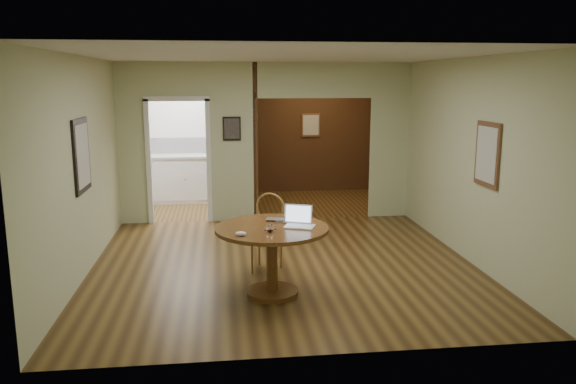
{
  "coord_description": "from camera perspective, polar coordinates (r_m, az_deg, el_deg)",
  "views": [
    {
      "loc": [
        -0.79,
        -7.04,
        2.4
      ],
      "look_at": [
        0.03,
        -0.2,
        1.02
      ],
      "focal_mm": 35.0,
      "sensor_mm": 36.0,
      "label": 1
    }
  ],
  "objects": [
    {
      "name": "chair",
      "position": [
        7.17,
        -2.04,
        -3.65
      ],
      "size": [
        0.54,
        0.54,
        0.99
      ],
      "rotation": [
        0.0,
        0.0,
        -0.38
      ],
      "color": "olive",
      "rests_on": "ground"
    },
    {
      "name": "grocery_bag",
      "position": [
        11.32,
        -5.61,
        4.52
      ],
      "size": [
        0.32,
        0.29,
        0.27
      ],
      "primitive_type": "ellipsoid",
      "rotation": [
        0.0,
        0.0,
        -0.24
      ],
      "color": "tan",
      "rests_on": "kitchen_cabinet"
    },
    {
      "name": "pen",
      "position": [
        6.13,
        -1.78,
        -3.85
      ],
      "size": [
        0.14,
        0.05,
        0.01
      ],
      "primitive_type": "cylinder",
      "rotation": [
        0.0,
        1.57,
        0.27
      ],
      "color": "#0B1652",
      "rests_on": "dining_table"
    },
    {
      "name": "closed_laptop",
      "position": [
        6.47,
        -0.7,
        -2.94
      ],
      "size": [
        0.39,
        0.3,
        0.03
      ],
      "primitive_type": "imported",
      "rotation": [
        0.0,
        0.0,
        -0.2
      ],
      "color": "#B5B4B9",
      "rests_on": "dining_table"
    },
    {
      "name": "room_shell",
      "position": [
        10.2,
        -5.03,
        4.98
      ],
      "size": [
        5.2,
        7.5,
        5.0
      ],
      "color": "silver",
      "rests_on": "ground"
    },
    {
      "name": "mouse",
      "position": [
        5.91,
        -4.81,
        -4.24
      ],
      "size": [
        0.12,
        0.08,
        0.05
      ],
      "primitive_type": "ellipsoid",
      "rotation": [
        0.0,
        0.0,
        -0.09
      ],
      "color": "white",
      "rests_on": "dining_table"
    },
    {
      "name": "dining_table",
      "position": [
        6.32,
        -1.65,
        -5.36
      ],
      "size": [
        1.27,
        1.27,
        0.79
      ],
      "rotation": [
        0.0,
        0.0,
        -0.02
      ],
      "color": "brown",
      "rests_on": "ground"
    },
    {
      "name": "open_laptop",
      "position": [
        6.29,
        1.12,
        -2.9
      ],
      "size": [
        0.38,
        0.38,
        0.23
      ],
      "rotation": [
        0.0,
        0.0,
        -0.36
      ],
      "color": "white",
      "rests_on": "dining_table"
    },
    {
      "name": "kitchen_cabinet",
      "position": [
        11.41,
        -9.57,
        1.41
      ],
      "size": [
        2.06,
        0.6,
        0.94
      ],
      "color": "white",
      "rests_on": "ground"
    },
    {
      "name": "floor",
      "position": [
        7.48,
        -0.43,
        -7.43
      ],
      "size": [
        5.0,
        5.0,
        0.0
      ],
      "primitive_type": "plane",
      "color": "#402A12",
      "rests_on": "ground"
    },
    {
      "name": "wine_glass",
      "position": [
        6.03,
        -1.83,
        -3.7
      ],
      "size": [
        0.08,
        0.08,
        0.09
      ],
      "primitive_type": null,
      "color": "white",
      "rests_on": "dining_table"
    }
  ]
}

